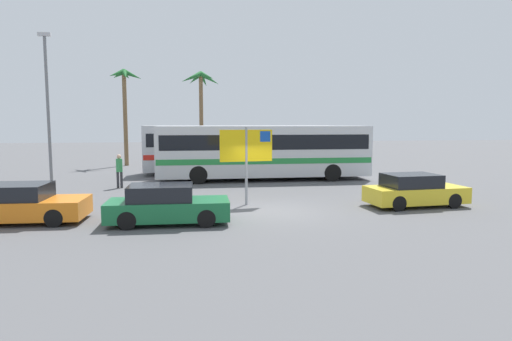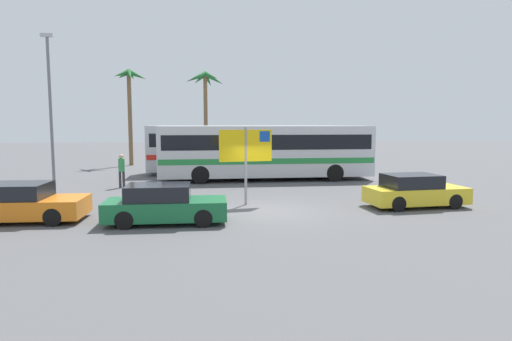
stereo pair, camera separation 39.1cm
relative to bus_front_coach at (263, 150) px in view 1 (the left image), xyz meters
name	(u,v)px [view 1 (the left image)]	position (x,y,z in m)	size (l,w,h in m)	color
ground	(272,211)	(-1.16, -9.22, -1.78)	(120.00, 120.00, 0.00)	#565659
bus_front_coach	(263,150)	(0.00, 0.00, 0.00)	(12.36, 2.65, 3.17)	silver
bus_rear_coach	(240,147)	(-1.02, 3.54, 0.00)	(12.36, 2.65, 3.17)	silver
ferry_sign	(247,149)	(-1.92, -7.72, 0.54)	(2.19, 0.34, 3.20)	gray
car_yellow	(414,191)	(4.75, -9.04, -1.15)	(4.08, 2.01, 1.32)	yellow
car_orange	(20,204)	(-9.98, -9.85, -1.15)	(4.24, 2.02, 1.32)	orange
car_green	(166,205)	(-5.04, -10.77, -1.15)	(4.07, 1.72, 1.32)	#196638
pedestrian_near_sign	(119,168)	(-7.89, -2.16, -0.75)	(0.32, 0.32, 1.75)	#2D2D33
lamp_post_left_side	(48,108)	(-10.70, -3.91, 2.26)	(0.56, 0.20, 7.44)	slate
palm_tree_seaside	(201,89)	(-3.38, 11.23, 4.25)	(3.23, 3.03, 7.50)	brown
palm_tree_inland	(124,90)	(-9.24, 10.12, 4.03)	(2.57, 2.86, 7.46)	brown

